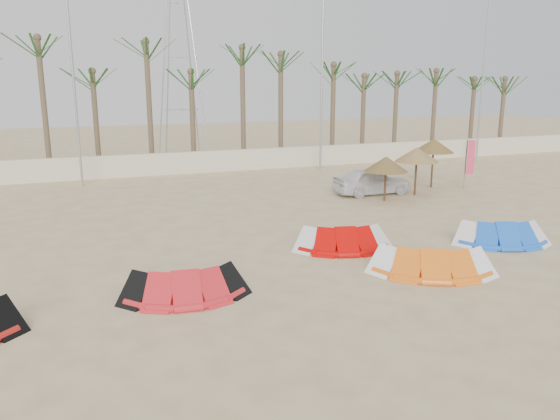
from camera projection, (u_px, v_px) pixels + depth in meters
name	position (u px, v px, depth m)	size (l,w,h in m)	color
ground	(369.00, 317.00, 13.08)	(120.00, 120.00, 0.00)	beige
boundary_wall	(186.00, 163.00, 32.93)	(60.00, 0.30, 1.30)	beige
palm_line	(188.00, 64.00, 33.17)	(52.00, 4.00, 7.70)	brown
lamp_b	(74.00, 75.00, 27.86)	(1.25, 0.14, 11.00)	#A5A8AD
lamp_c	(322.00, 76.00, 32.69)	(1.25, 0.14, 11.00)	#A5A8AD
lamp_d	(483.00, 76.00, 36.83)	(1.25, 0.14, 11.00)	#A5A8AD
pylon	(184.00, 159.00, 38.88)	(3.00, 3.00, 14.00)	#A5A8AD
kite_red_mid	(183.00, 280.00, 14.32)	(3.35, 1.78, 0.90)	red
kite_red_right	(339.00, 236.00, 18.37)	(3.45, 2.17, 0.90)	#C80502
kite_orange	(426.00, 258.00, 16.11)	(3.96, 2.81, 0.90)	orange
kite_blue	(496.00, 231.00, 18.96)	(3.54, 2.42, 0.90)	blue
parasol_left	(386.00, 164.00, 25.19)	(2.03, 2.03, 2.10)	#4C331E
parasol_mid	(417.00, 155.00, 26.44)	(2.13, 2.13, 2.36)	#4C331E
parasol_right	(434.00, 146.00, 28.28)	(2.10, 2.10, 2.56)	#4C331E
flag_pink	(469.00, 159.00, 27.94)	(0.45, 0.08, 2.67)	#A5A8AD
flag_green	(468.00, 158.00, 28.15)	(0.45, 0.04, 2.66)	#A5A8AD
car	(372.00, 181.00, 26.92)	(1.55, 3.85, 1.31)	silver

